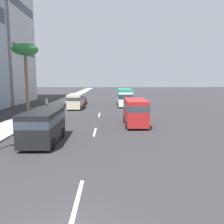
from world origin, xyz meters
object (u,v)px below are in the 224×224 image
Objects in this scene: van_lead at (76,100)px; car_fourth at (81,100)px; minibus_fifth at (124,97)px; pedestrian_near_lamp at (47,103)px; palm_tree at (25,52)px; van_second at (135,111)px; van_third at (43,124)px.

van_lead is 1.24× the size of car_fourth.
minibus_fifth is 3.68× the size of pedestrian_near_lamp.
minibus_fifth reaches higher than pedestrian_near_lamp.
pedestrian_near_lamp is (-2.79, 3.65, -0.12)m from van_lead.
minibus_fifth is 0.77× the size of palm_tree.
van_lead is 0.59× the size of palm_tree.
van_second is 1.27× the size of car_fourth.
palm_tree is (7.16, 12.81, 6.36)m from van_second.
minibus_fifth is at bearing -133.13° from pedestrian_near_lamp.
palm_tree reaches higher than van_second.
van_second is 0.60× the size of palm_tree.
van_second reaches higher than van_third.
van_third is (-19.06, -0.42, 0.04)m from van_lead.
van_second reaches higher than van_lead.
minibus_fifth is at bearing 113.74° from van_lead.
van_second reaches higher than pedestrian_near_lamp.
van_third is 0.59× the size of palm_tree.
van_third is at bearing 162.15° from minibus_fifth.
palm_tree reaches higher than minibus_fifth.
van_third is at bearing -157.00° from palm_tree.
van_third is at bearing 122.30° from pedestrian_near_lamp.
van_second is 0.78× the size of minibus_fifth.
van_lead is 14.97m from van_second.
van_third is 23.55m from minibus_fifth.
palm_tree reaches higher than car_fourth.
car_fourth is 0.62× the size of minibus_fifth.
van_second is 16.26m from minibus_fifth.
van_third is (-6.15, 7.16, -0.13)m from van_second.
palm_tree is (-9.10, 12.87, 6.21)m from minibus_fifth.
van_second is at bearing 156.25° from pedestrian_near_lamp.
pedestrian_near_lamp is at bearing -21.40° from car_fourth.
van_second is 9.44m from van_third.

